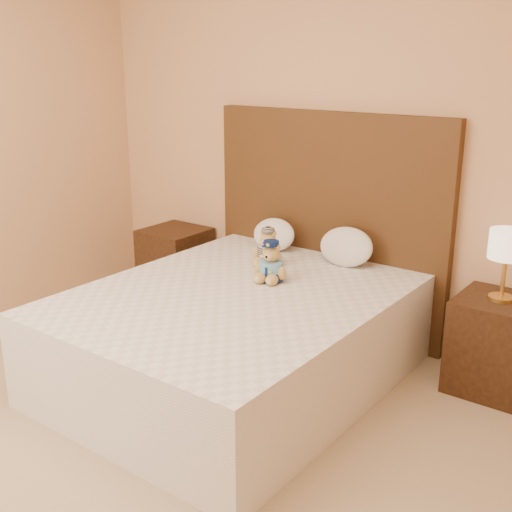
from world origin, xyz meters
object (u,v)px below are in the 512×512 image
(nightstand_right, at_px, (495,345))
(teddy_prisoner, at_px, (268,247))
(nightstand_left, at_px, (176,263))
(pillow_left, at_px, (274,233))
(bed, at_px, (236,336))
(pillow_right, at_px, (346,245))
(lamp, at_px, (507,248))
(teddy_police, at_px, (271,261))

(nightstand_right, xyz_separation_m, teddy_prisoner, (-1.40, -0.27, 0.39))
(nightstand_left, xyz_separation_m, teddy_prisoner, (1.10, -0.27, 0.39))
(nightstand_left, distance_m, pillow_left, 1.01)
(pillow_left, bearing_deg, bed, -68.87)
(nightstand_right, relative_size, pillow_right, 1.47)
(nightstand_left, distance_m, lamp, 2.56)
(teddy_prisoner, height_order, pillow_left, same)
(teddy_police, bearing_deg, nightstand_right, 13.57)
(teddy_prisoner, bearing_deg, lamp, -0.59)
(teddy_prisoner, relative_size, pillow_left, 0.71)
(bed, relative_size, lamp, 5.00)
(bed, bearing_deg, pillow_left, 111.13)
(lamp, distance_m, teddy_police, 1.32)
(bed, bearing_deg, teddy_prisoner, 105.99)
(bed, height_order, nightstand_left, same)
(bed, height_order, lamp, lamp)
(pillow_left, bearing_deg, pillow_right, 0.00)
(lamp, height_order, teddy_police, lamp)
(teddy_police, bearing_deg, teddy_prisoner, 119.58)
(teddy_prisoner, bearing_deg, nightstand_right, -0.59)
(nightstand_right, height_order, lamp, lamp)
(bed, height_order, nightstand_right, same)
(bed, relative_size, nightstand_right, 3.64)
(nightstand_left, height_order, teddy_prisoner, teddy_prisoner)
(nightstand_left, relative_size, nightstand_right, 1.00)
(nightstand_left, relative_size, teddy_prisoner, 2.35)
(teddy_prisoner, height_order, pillow_right, pillow_right)
(lamp, bearing_deg, nightstand_right, 0.00)
(teddy_police, distance_m, pillow_right, 0.58)
(lamp, xyz_separation_m, teddy_police, (-1.20, -0.52, -0.17))
(bed, height_order, teddy_prisoner, teddy_prisoner)
(nightstand_left, bearing_deg, pillow_right, 1.15)
(lamp, bearing_deg, teddy_police, -156.73)
(teddy_prisoner, distance_m, pillow_left, 0.35)
(nightstand_left, relative_size, pillow_left, 1.66)
(teddy_police, distance_m, pillow_left, 0.66)
(bed, xyz_separation_m, lamp, (1.25, 0.80, 0.57))
(nightstand_right, distance_m, teddy_police, 1.37)
(nightstand_right, distance_m, teddy_prisoner, 1.48)
(nightstand_left, bearing_deg, bed, -32.62)
(teddy_prisoner, bearing_deg, bed, -85.61)
(teddy_prisoner, bearing_deg, teddy_police, -62.32)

